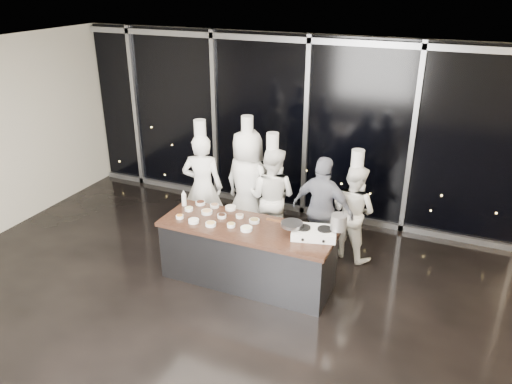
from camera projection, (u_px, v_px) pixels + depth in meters
ground at (219, 316)px, 6.51m from camera, size 9.00×9.00×0.00m
room_shell at (227, 156)px, 5.53m from camera, size 9.02×7.02×3.21m
window_wall at (307, 129)px, 8.73m from camera, size 8.90×0.11×3.20m
demo_counter at (247, 254)px, 7.08m from camera, size 2.46×0.86×0.90m
stove at (314, 233)px, 6.58m from camera, size 0.65×0.49×0.14m
frying_pan at (291, 224)px, 6.59m from camera, size 0.53×0.36×0.05m
stock_pot at (339, 222)px, 6.47m from camera, size 0.25×0.25×0.21m
prep_bowls at (218, 216)px, 7.13m from camera, size 1.17×0.74×0.05m
squeeze_bottle at (184, 198)px, 7.45m from camera, size 0.07×0.07×0.25m
chef_far_left at (203, 186)px, 8.12m from camera, size 0.75×0.60×2.03m
chef_left at (248, 184)px, 8.15m from camera, size 1.03×0.81×2.08m
chef_center at (272, 197)px, 7.93m from camera, size 0.82×0.64×1.90m
guest at (323, 210)px, 7.49m from camera, size 1.03×0.55×1.68m
chef_right at (353, 211)px, 7.61m from camera, size 0.91×0.82×1.76m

